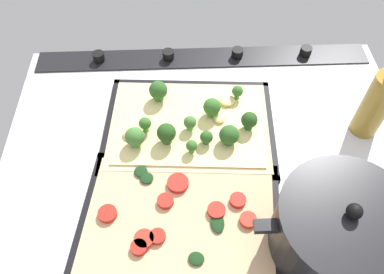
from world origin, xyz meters
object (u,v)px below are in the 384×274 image
baking_tray_front (189,128)px  baking_tray_back (180,222)px  oil_bottle (377,103)px  broccoli_pizza (189,124)px  veggie_pizza_back (179,219)px  cooking_pot (339,232)px

baking_tray_front → baking_tray_back: 21.45cm
baking_tray_front → oil_bottle: size_ratio=1.84×
broccoli_pizza → veggie_pizza_back: broccoli_pizza is taller
cooking_pot → oil_bottle: size_ratio=1.40×
veggie_pizza_back → cooking_pot: cooking_pot is taller
broccoli_pizza → cooking_pot: cooking_pot is taller
cooking_pot → oil_bottle: (-13.86, -25.18, 1.92)cm
broccoli_pizza → baking_tray_back: size_ratio=0.90×
broccoli_pizza → oil_bottle: (-36.83, 1.19, 6.14)cm
broccoli_pizza → veggie_pizza_back: bearing=83.1°
baking_tray_front → baking_tray_back: (2.47, 21.31, 0.00)cm
broccoli_pizza → veggie_pizza_back: 21.02cm
broccoli_pizza → veggie_pizza_back: size_ratio=0.96×
baking_tray_front → oil_bottle: bearing=177.7°
oil_bottle → broccoli_pizza: bearing=-1.9°
baking_tray_front → baking_tray_back: same height
baking_tray_front → cooking_pot: cooking_pot is taller
baking_tray_front → oil_bottle: 37.68cm
baking_tray_back → cooking_pot: 26.67cm
cooking_pot → baking_tray_back: bearing=-11.9°
baking_tray_front → baking_tray_back: size_ratio=0.96×
broccoli_pizza → veggie_pizza_back: (2.53, 20.84, -1.01)cm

